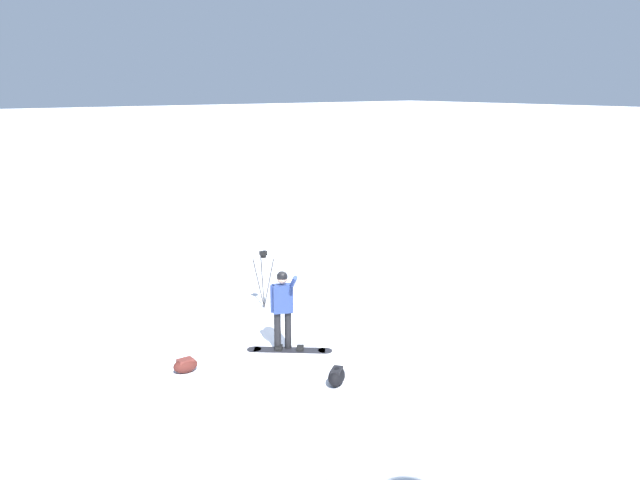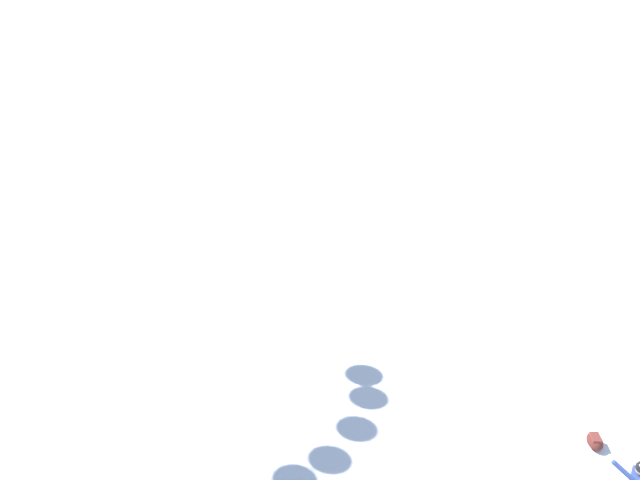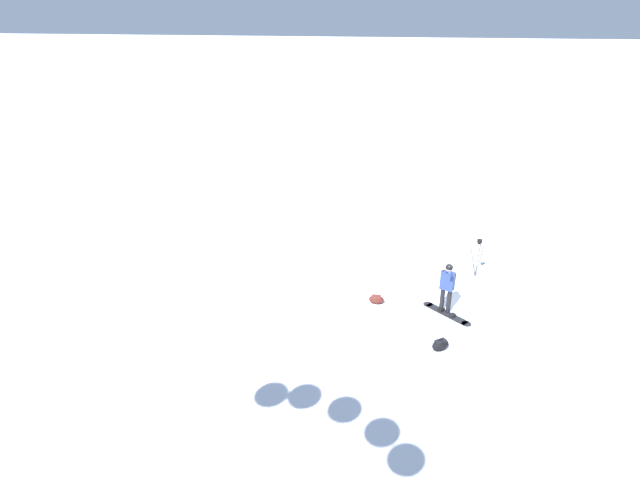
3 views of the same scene
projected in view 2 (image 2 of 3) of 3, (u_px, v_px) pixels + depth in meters
gear_bag_large at (595, 441)px, 14.55m from camera, size 0.32×0.49×0.27m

